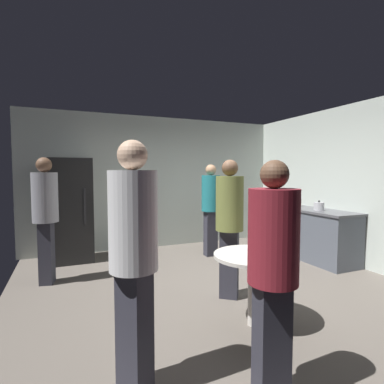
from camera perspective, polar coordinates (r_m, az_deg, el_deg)
ground_plane at (r=4.22m, az=4.71°, el=-18.68°), size 5.20×5.20×0.10m
wall_back at (r=6.35m, az=-6.24°, el=1.83°), size 5.32×0.06×2.70m
wall_side_right at (r=5.63m, az=29.28°, el=1.14°), size 0.06×5.20×2.70m
refrigerator at (r=5.70m, az=-21.86°, el=-3.17°), size 0.70×0.68×1.80m
kitchen_counter at (r=6.00m, az=20.87°, el=-7.14°), size 0.64×1.95×0.90m
kettle at (r=5.67m, az=22.90°, el=-2.51°), size 0.24×0.17×0.18m
wine_bottle_on_counter at (r=6.45m, az=16.84°, el=-1.23°), size 0.08×0.08×0.31m
beer_bottle_on_counter at (r=6.19m, az=19.71°, el=-1.82°), size 0.06×0.06×0.23m
foreground_table at (r=3.18m, az=11.51°, el=-13.26°), size 0.80×0.80×0.73m
beer_bottle_amber at (r=3.03m, az=13.68°, el=-10.45°), size 0.06×0.06×0.23m
beer_bottle_brown at (r=3.17m, az=15.43°, el=-9.88°), size 0.06×0.06×0.23m
plastic_cup_red at (r=3.26m, az=14.63°, el=-9.98°), size 0.08×0.08×0.11m
person_in_olive_shirt at (r=3.74m, az=7.11°, el=-4.80°), size 0.48×0.48×1.71m
person_in_teal_shirt at (r=5.61m, az=3.56°, el=-2.00°), size 0.34×0.34×1.70m
person_in_white_shirt at (r=2.16m, az=-11.00°, el=-9.99°), size 0.47×0.47×1.78m
person_in_gray_shirt at (r=4.64m, az=-26.01°, el=-3.09°), size 0.40×0.40×1.76m
person_in_maroon_shirt at (r=2.15m, az=15.07°, el=-12.54°), size 0.39×0.39×1.64m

